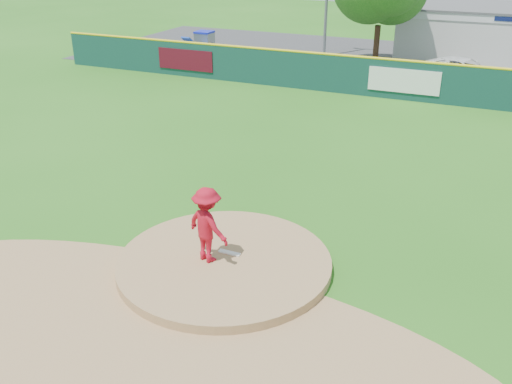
% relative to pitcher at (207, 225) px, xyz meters
% --- Properties ---
extents(ground, '(120.00, 120.00, 0.00)m').
position_rel_pitcher_xyz_m(ground, '(0.36, 0.17, -1.24)').
color(ground, '#286B19').
rests_on(ground, ground).
extents(pitchers_mound, '(5.50, 5.50, 0.50)m').
position_rel_pitcher_xyz_m(pitchers_mound, '(0.36, 0.17, -1.24)').
color(pitchers_mound, '#9E774C').
rests_on(pitchers_mound, ground).
extents(pitching_rubber, '(0.60, 0.15, 0.04)m').
position_rel_pitcher_xyz_m(pitching_rubber, '(0.36, 0.47, -0.97)').
color(pitching_rubber, white).
rests_on(pitching_rubber, pitchers_mound).
extents(infield_dirt_arc, '(15.40, 15.40, 0.01)m').
position_rel_pitcher_xyz_m(infield_dirt_arc, '(0.36, -2.83, -1.24)').
color(infield_dirt_arc, '#9E774C').
rests_on(infield_dirt_arc, ground).
extents(parking_lot, '(44.00, 16.00, 0.02)m').
position_rel_pitcher_xyz_m(parking_lot, '(0.36, 27.17, -1.23)').
color(parking_lot, '#38383A').
rests_on(parking_lot, ground).
extents(pitcher, '(1.45, 1.12, 1.99)m').
position_rel_pitcher_xyz_m(pitcher, '(0.00, 0.00, 0.00)').
color(pitcher, '#B10F22').
rests_on(pitcher, pitchers_mound).
extents(van, '(5.26, 3.63, 1.34)m').
position_rel_pitcher_xyz_m(van, '(3.83, 23.25, -0.55)').
color(van, white).
rests_on(van, parking_lot).
extents(fence_banners, '(16.34, 0.04, 1.20)m').
position_rel_pitcher_xyz_m(fence_banners, '(-4.92, 18.09, -0.24)').
color(fence_banners, '#540C1B').
rests_on(fence_banners, ground).
extents(playground_slide, '(1.11, 3.12, 1.72)m').
position_rel_pitcher_xyz_m(playground_slide, '(-13.11, 23.68, -0.37)').
color(playground_slide, '#1723C4').
rests_on(playground_slide, ground).
extents(outfield_fence, '(40.00, 0.14, 2.07)m').
position_rel_pitcher_xyz_m(outfield_fence, '(0.36, 18.17, -0.15)').
color(outfield_fence, '#123B36').
rests_on(outfield_fence, ground).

